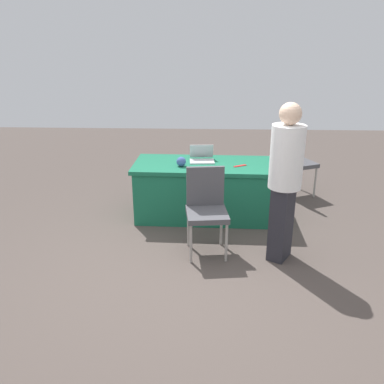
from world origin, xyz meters
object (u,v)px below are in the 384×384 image
object	(u,v)px
chair_near_front	(295,160)
chair_by_pillar	(206,206)
person_presenter	(285,176)
yarn_ball	(181,162)
laptop_silver	(202,158)
table_foreground	(206,190)
scissors_red	(240,166)

from	to	relation	value
chair_near_front	chair_by_pillar	xyz separation A→B (m)	(1.31, 1.79, -0.02)
chair_by_pillar	person_presenter	bearing A→B (deg)	163.88
person_presenter	yarn_ball	bearing A→B (deg)	-99.99
chair_near_front	person_presenter	size ratio (longest dim) A/B	0.58
person_presenter	laptop_silver	world-z (taller)	person_presenter
person_presenter	yarn_ball	world-z (taller)	person_presenter
chair_near_front	yarn_ball	bearing A→B (deg)	-84.05
chair_near_front	chair_by_pillar	size ratio (longest dim) A/B	1.03
table_foreground	person_presenter	distance (m)	1.50
table_foreground	chair_by_pillar	xyz separation A→B (m)	(-0.02, 0.98, 0.18)
yarn_ball	scissors_red	bearing A→B (deg)	-177.49
laptop_silver	scissors_red	xyz separation A→B (m)	(-0.49, 0.21, -0.04)
scissors_red	chair_near_front	bearing A→B (deg)	-164.65
chair_by_pillar	yarn_ball	distance (m)	0.94
chair_near_front	laptop_silver	size ratio (longest dim) A/B	2.89
table_foreground	scissors_red	distance (m)	0.58
chair_by_pillar	person_presenter	xyz separation A→B (m)	(-0.80, 0.13, 0.40)
table_foreground	scissors_red	bearing A→B (deg)	166.90
chair_near_front	person_presenter	distance (m)	2.03
table_foreground	person_presenter	world-z (taller)	person_presenter
table_foreground	laptop_silver	size ratio (longest dim) A/B	5.63
table_foreground	yarn_ball	bearing A→B (deg)	23.05
scissors_red	person_presenter	bearing A→B (deg)	80.39
chair_near_front	scissors_red	world-z (taller)	chair_near_front
scissors_red	table_foreground	bearing A→B (deg)	-43.48
table_foreground	scissors_red	size ratio (longest dim) A/B	10.57
chair_by_pillar	laptop_silver	bearing A→B (deg)	-93.12
yarn_ball	scissors_red	size ratio (longest dim) A/B	0.67
laptop_silver	yarn_ball	distance (m)	0.36
chair_near_front	yarn_ball	xyz separation A→B (m)	(1.64, 0.95, 0.23)
laptop_silver	chair_by_pillar	bearing A→B (deg)	89.47
table_foreground	chair_near_front	distance (m)	1.57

